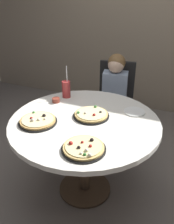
{
  "coord_description": "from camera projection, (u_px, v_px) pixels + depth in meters",
  "views": [
    {
      "loc": [
        0.69,
        -1.59,
        1.75
      ],
      "look_at": [
        0.0,
        0.05,
        0.8
      ],
      "focal_mm": 39.83,
      "sensor_mm": 36.0,
      "label": 1
    }
  ],
  "objects": [
    {
      "name": "ground_plane",
      "position": [
        85.0,
        188.0,
        2.36
      ],
      "size": [
        8.0,
        8.0,
        0.0
      ],
      "primitive_type": "plane",
      "color": "slate"
    },
    {
      "name": "wall_with_window",
      "position": [
        144.0,
        5.0,
        3.28
      ],
      "size": [
        5.2,
        0.14,
        2.9
      ],
      "color": "gray",
      "rests_on": "ground_plane"
    },
    {
      "name": "dining_table",
      "position": [
        85.0,
        130.0,
        2.05
      ],
      "size": [
        1.22,
        1.22,
        0.75
      ],
      "color": "silver",
      "rests_on": "ground_plane"
    },
    {
      "name": "chair_wooden",
      "position": [
        115.0,
        99.0,
        2.87
      ],
      "size": [
        0.47,
        0.47,
        0.95
      ],
      "color": "black",
      "rests_on": "ground_plane"
    },
    {
      "name": "diner_child",
      "position": [
        113.0,
        110.0,
        2.74
      ],
      "size": [
        0.32,
        0.43,
        1.08
      ],
      "color": "#3F4766",
      "rests_on": "ground_plane"
    },
    {
      "name": "pizza_veggie",
      "position": [
        91.0,
        115.0,
        2.05
      ],
      "size": [
        0.3,
        0.3,
        0.05
      ],
      "color": "black",
      "rests_on": "dining_table"
    },
    {
      "name": "pizza_cheese",
      "position": [
        38.0,
        121.0,
        1.96
      ],
      "size": [
        0.3,
        0.3,
        0.05
      ],
      "color": "black",
      "rests_on": "dining_table"
    },
    {
      "name": "pizza_pepperoni",
      "position": [
        84.0,
        148.0,
        1.64
      ],
      "size": [
        0.3,
        0.3,
        0.05
      ],
      "color": "black",
      "rests_on": "dining_table"
    },
    {
      "name": "soda_cup",
      "position": [
        66.0,
        89.0,
        2.36
      ],
      "size": [
        0.08,
        0.08,
        0.31
      ],
      "color": "#B73333",
      "rests_on": "dining_table"
    },
    {
      "name": "sauce_bowl",
      "position": [
        56.0,
        100.0,
        2.29
      ],
      "size": [
        0.07,
        0.07,
        0.04
      ],
      "primitive_type": "cylinder",
      "color": "brown",
      "rests_on": "dining_table"
    },
    {
      "name": "plate_small",
      "position": [
        134.0,
        112.0,
        2.12
      ],
      "size": [
        0.18,
        0.18,
        0.01
      ],
      "primitive_type": "cylinder",
      "color": "white",
      "rests_on": "dining_table"
    }
  ]
}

